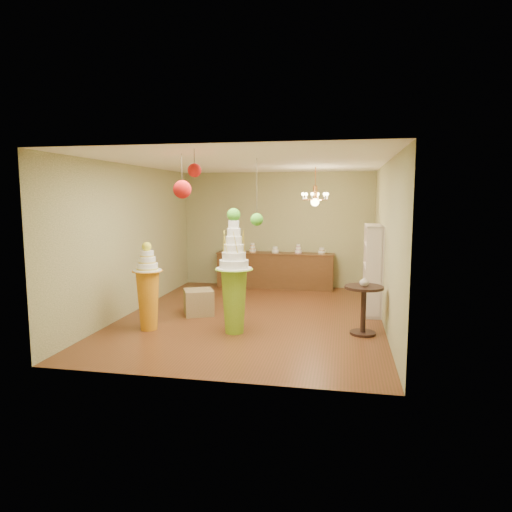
% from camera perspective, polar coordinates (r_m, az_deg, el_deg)
% --- Properties ---
extents(floor, '(6.50, 6.50, 0.00)m').
position_cam_1_polar(floor, '(9.14, -0.40, -7.55)').
color(floor, '#5B3018').
rests_on(floor, ground).
extents(ceiling, '(6.50, 6.50, 0.00)m').
position_cam_1_polar(ceiling, '(8.86, -0.42, 11.56)').
color(ceiling, white).
rests_on(ceiling, ground).
extents(wall_back, '(5.00, 0.04, 3.00)m').
position_cam_1_polar(wall_back, '(12.07, 2.63, 3.30)').
color(wall_back, tan).
rests_on(wall_back, ground).
extents(wall_front, '(5.00, 0.04, 3.00)m').
position_cam_1_polar(wall_front, '(5.74, -6.79, -1.21)').
color(wall_front, tan).
rests_on(wall_front, ground).
extents(wall_left, '(0.04, 6.50, 3.00)m').
position_cam_1_polar(wall_left, '(9.68, -15.09, 2.05)').
color(wall_left, tan).
rests_on(wall_left, ground).
extents(wall_right, '(0.04, 6.50, 3.00)m').
position_cam_1_polar(wall_right, '(8.73, 15.89, 1.48)').
color(wall_right, tan).
rests_on(wall_right, ground).
extents(pedestal_green, '(0.64, 0.64, 2.17)m').
position_cam_1_polar(pedestal_green, '(7.89, -2.75, -3.57)').
color(pedestal_green, '#80B227').
rests_on(pedestal_green, floor).
extents(pedestal_orange, '(0.56, 0.56, 1.57)m').
position_cam_1_polar(pedestal_orange, '(8.33, -13.34, -4.53)').
color(pedestal_orange, orange).
rests_on(pedestal_orange, floor).
extents(burlap_riser, '(0.74, 0.74, 0.51)m').
position_cam_1_polar(burlap_riser, '(9.30, -7.18, -5.74)').
color(burlap_riser, olive).
rests_on(burlap_riser, floor).
extents(sideboard, '(3.04, 0.54, 1.16)m').
position_cam_1_polar(sideboard, '(11.91, 2.40, -1.71)').
color(sideboard, '#53321A').
rests_on(sideboard, floor).
extents(shelving_unit, '(0.33, 1.20, 1.80)m').
position_cam_1_polar(shelving_unit, '(9.59, 14.40, -1.57)').
color(shelving_unit, beige).
rests_on(shelving_unit, floor).
extents(round_table, '(0.83, 0.83, 0.85)m').
position_cam_1_polar(round_table, '(8.06, 13.30, -5.77)').
color(round_table, black).
rests_on(round_table, floor).
extents(vase, '(0.21, 0.21, 0.17)m').
position_cam_1_polar(vase, '(7.99, 13.38, -3.09)').
color(vase, beige).
rests_on(vase, round_table).
extents(pom_red_left, '(0.27, 0.27, 0.67)m').
position_cam_1_polar(pom_red_left, '(7.00, -9.20, 8.22)').
color(pom_red_left, '#383528').
rests_on(pom_red_left, ceiling).
extents(pom_green_mid, '(0.22, 0.22, 1.13)m').
position_cam_1_polar(pom_green_mid, '(7.71, 0.10, 4.60)').
color(pom_green_mid, '#383528').
rests_on(pom_green_mid, ceiling).
extents(pom_red_right, '(0.19, 0.19, 0.38)m').
position_cam_1_polar(pom_red_right, '(6.33, -7.70, 10.57)').
color(pom_red_right, '#383528').
rests_on(pom_red_right, ceiling).
extents(chandelier, '(0.80, 0.80, 0.85)m').
position_cam_1_polar(chandelier, '(9.99, 7.39, 7.01)').
color(chandelier, '#ED9953').
rests_on(chandelier, ceiling).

